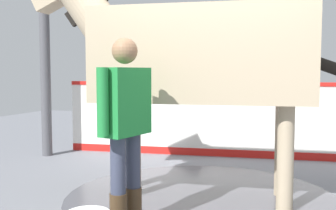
{
  "coord_description": "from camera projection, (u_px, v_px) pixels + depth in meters",
  "views": [
    {
      "loc": [
        -4.01,
        -0.88,
        1.35
      ],
      "look_at": [
        -0.35,
        0.45,
        1.03
      ],
      "focal_mm": 43.75,
      "sensor_mm": 36.0,
      "label": 1
    }
  ],
  "objects": [
    {
      "name": "barrier_wall",
      "position": [
        221.0,
        122.0,
        6.5
      ],
      "size": [
        0.74,
        5.02,
        1.19
      ],
      "color": "white",
      "rests_on": "ground"
    },
    {
      "name": "horse",
      "position": [
        192.0,
        56.0,
        4.31
      ],
      "size": [
        1.24,
        3.54,
        2.57
      ],
      "rotation": [
        0.0,
        0.0,
        1.7
      ],
      "color": "tan",
      "rests_on": "ground"
    },
    {
      "name": "ground_plane",
      "position": [
        221.0,
        205.0,
        4.17
      ],
      "size": [
        16.0,
        16.0,
        0.02
      ],
      "primitive_type": "cube",
      "color": "slate"
    },
    {
      "name": "wet_patch",
      "position": [
        202.0,
        197.0,
        4.41
      ],
      "size": [
        2.94,
        2.94,
        0.0
      ],
      "primitive_type": "cylinder",
      "color": "#4C4C54",
      "rests_on": "ground"
    },
    {
      "name": "handler",
      "position": [
        125.0,
        120.0,
        3.49
      ],
      "size": [
        0.65,
        0.31,
        1.64
      ],
      "rotation": [
        0.0,
        0.0,
        4.51
      ],
      "color": "#47331E",
      "rests_on": "ground"
    },
    {
      "name": "roof_post_near",
      "position": [
        45.0,
        62.0,
        6.49
      ],
      "size": [
        0.16,
        0.16,
        2.99
      ],
      "primitive_type": "cylinder",
      "color": "#4C4C51",
      "rests_on": "ground"
    }
  ]
}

